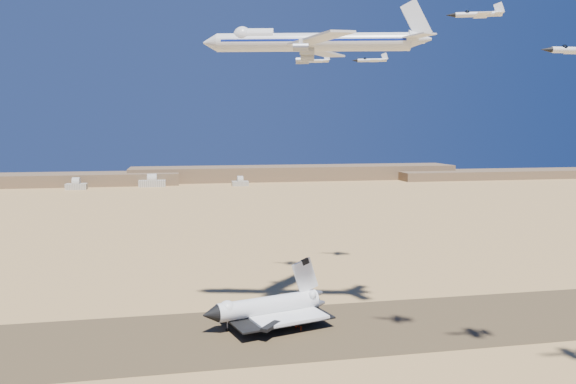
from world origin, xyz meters
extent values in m
plane|color=tan|center=(0.00, 0.00, 0.00)|extent=(1200.00, 1200.00, 0.00)
cube|color=brown|center=(0.00, 0.00, 0.03)|extent=(600.00, 50.00, 0.06)
cube|color=brown|center=(-220.00, 520.00, 7.00)|extent=(380.00, 60.00, 14.00)
cube|color=brown|center=(120.00, 540.00, 9.00)|extent=(420.00, 60.00, 18.00)
cube|color=brown|center=(400.00, 510.00, 5.50)|extent=(300.00, 60.00, 11.00)
cube|color=beige|center=(-140.00, 470.00, 3.25)|extent=(22.00, 14.00, 6.50)
cube|color=beige|center=(-60.00, 485.00, 3.75)|extent=(30.00, 15.00, 7.50)
cube|color=beige|center=(40.00, 475.00, 2.75)|extent=(19.00, 12.50, 5.50)
cylinder|color=white|center=(-2.66, 7.85, 6.62)|extent=(35.65, 15.38, 6.17)
cone|color=black|center=(-22.00, 2.49, 6.62)|extent=(6.35, 6.98, 5.87)
sphere|color=white|center=(-16.47, 4.02, 7.50)|extent=(5.73, 5.73, 5.73)
cube|color=white|center=(1.59, 9.03, 4.08)|extent=(30.45, 31.99, 0.99)
cube|color=black|center=(-0.53, 8.44, 3.58)|extent=(38.95, 34.34, 0.55)
cube|color=white|center=(11.15, 11.68, 15.22)|extent=(10.06, 3.48, 12.70)
cylinder|color=gray|center=(-16.47, 4.02, 1.76)|extent=(0.40, 0.40, 3.53)
cylinder|color=black|center=(-16.47, 4.02, 0.61)|extent=(1.30, 0.80, 1.21)
cylinder|color=gray|center=(5.19, 4.31, 1.76)|extent=(0.40, 0.40, 3.53)
cylinder|color=black|center=(5.19, 4.31, 0.61)|extent=(1.30, 0.80, 1.21)
cylinder|color=gray|center=(2.24, 14.93, 1.76)|extent=(0.40, 0.40, 3.53)
cylinder|color=black|center=(2.24, 14.93, 0.61)|extent=(1.30, 0.80, 1.21)
cylinder|color=silver|center=(10.91, 0.75, 92.50)|extent=(59.58, 19.46, 5.64)
cone|color=silver|center=(-20.37, 8.25, 92.50)|extent=(5.60, 6.51, 5.64)
sphere|color=silver|center=(-10.51, 5.88, 94.52)|extent=(5.82, 5.82, 5.82)
cube|color=silver|center=(9.33, -13.37, 91.44)|extent=(14.30, 27.58, 0.62)
cube|color=silver|center=(15.91, 14.04, 91.44)|extent=(23.45, 25.05, 0.62)
cube|color=silver|center=(40.42, -12.22, 93.38)|extent=(7.40, 10.67, 0.44)
cube|color=silver|center=(43.09, -1.08, 93.38)|extent=(10.19, 10.37, 0.44)
cube|color=silver|center=(41.75, -6.65, 99.11)|extent=(9.91, 2.94, 12.60)
cylinder|color=gray|center=(7.34, -6.55, 88.80)|extent=(4.82, 3.26, 2.29)
cylinder|color=gray|center=(3.78, -13.85, 88.80)|extent=(4.82, 3.26, 2.29)
cylinder|color=gray|center=(11.04, 8.87, 88.80)|extent=(4.82, 3.26, 2.29)
cylinder|color=gray|center=(11.18, 16.99, 88.80)|extent=(4.82, 3.26, 2.29)
imported|color=red|center=(7.06, -0.56, 0.95)|extent=(0.54, 0.72, 1.78)
imported|color=red|center=(6.01, 1.93, 0.92)|extent=(0.60, 0.90, 1.71)
imported|color=red|center=(7.02, 2.87, 0.97)|extent=(1.06, 1.19, 1.82)
cylinder|color=silver|center=(43.67, -40.20, 94.25)|extent=(11.00, 5.10, 1.31)
cone|color=black|center=(37.34, -37.88, 94.25)|extent=(2.70, 1.98, 1.22)
sphere|color=black|center=(41.03, -39.23, 94.72)|extent=(1.31, 1.31, 1.31)
cube|color=silver|center=(44.55, -40.52, 94.06)|extent=(5.65, 8.16, 0.23)
cube|color=silver|center=(48.07, -41.81, 94.25)|extent=(3.54, 5.10, 0.19)
cube|color=silver|center=(48.24, -41.87, 95.56)|extent=(2.74, 1.19, 3.17)
cone|color=black|center=(54.61, -52.35, 84.21)|extent=(2.87, 1.60, 1.38)
sphere|color=black|center=(59.06, -52.70, 84.74)|extent=(1.49, 1.49, 1.49)
cylinder|color=silver|center=(23.33, 48.33, 92.60)|extent=(10.67, 5.00, 1.27)
cone|color=black|center=(17.19, 50.61, 92.60)|extent=(2.63, 1.93, 1.18)
sphere|color=black|center=(20.77, 49.28, 93.06)|extent=(1.27, 1.27, 1.27)
cube|color=silver|center=(24.18, 48.01, 92.42)|extent=(5.52, 7.93, 0.23)
cube|color=silver|center=(27.59, 46.74, 92.60)|extent=(3.46, 4.96, 0.18)
cube|color=silver|center=(27.76, 46.68, 93.88)|extent=(2.66, 1.17, 3.08)
cylinder|color=silver|center=(52.52, 63.09, 95.32)|extent=(12.12, 5.61, 1.44)
cone|color=black|center=(45.54, 65.64, 95.32)|extent=(2.98, 2.18, 1.34)
sphere|color=black|center=(49.61, 64.15, 95.83)|extent=(1.44, 1.44, 1.44)
cube|color=silver|center=(53.49, 62.74, 95.11)|extent=(6.23, 8.99, 0.26)
cube|color=silver|center=(57.36, 61.32, 95.32)|extent=(3.90, 5.62, 0.21)
cube|color=silver|center=(57.56, 61.25, 96.76)|extent=(3.02, 1.31, 3.49)
camera|label=1|loc=(-31.39, -172.89, 65.56)|focal=35.00mm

